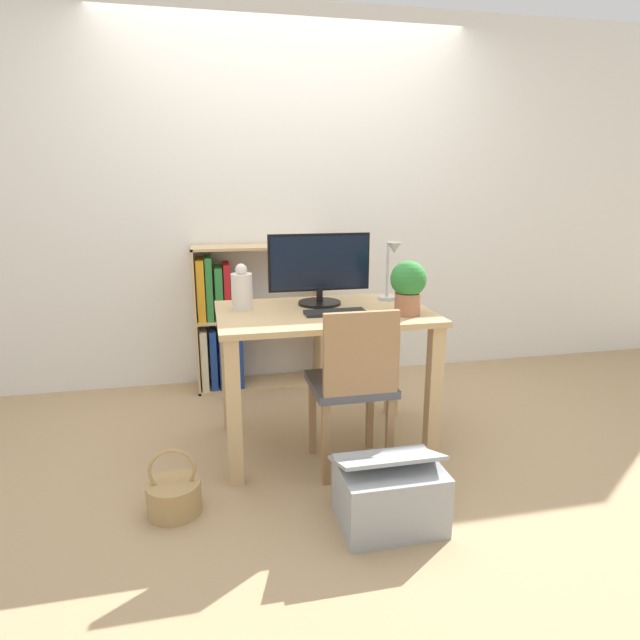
# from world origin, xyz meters

# --- Properties ---
(ground_plane) EXTENTS (10.00, 10.00, 0.00)m
(ground_plane) POSITION_xyz_m (0.00, 0.00, 0.00)
(ground_plane) COLOR tan
(wall_back) EXTENTS (8.00, 0.05, 2.60)m
(wall_back) POSITION_xyz_m (0.00, 1.16, 1.30)
(wall_back) COLOR silver
(wall_back) RESTS_ON ground_plane
(desk) EXTENTS (1.13, 0.73, 0.78)m
(desk) POSITION_xyz_m (0.00, 0.00, 0.62)
(desk) COLOR tan
(desk) RESTS_ON ground_plane
(monitor) EXTENTS (0.57, 0.24, 0.39)m
(monitor) POSITION_xyz_m (0.01, 0.15, 0.99)
(monitor) COLOR black
(monitor) RESTS_ON desk
(keyboard) EXTENTS (0.32, 0.12, 0.02)m
(keyboard) POSITION_xyz_m (0.04, -0.09, 0.78)
(keyboard) COLOR black
(keyboard) RESTS_ON desk
(vase) EXTENTS (0.11, 0.11, 0.25)m
(vase) POSITION_xyz_m (-0.42, 0.13, 0.88)
(vase) COLOR silver
(vase) RESTS_ON desk
(desk_lamp) EXTENTS (0.10, 0.19, 0.34)m
(desk_lamp) POSITION_xyz_m (0.42, 0.13, 0.98)
(desk_lamp) COLOR #B7B7BC
(desk_lamp) RESTS_ON desk
(potted_plant) EXTENTS (0.18, 0.18, 0.28)m
(potted_plant) POSITION_xyz_m (0.40, -0.18, 0.93)
(potted_plant) COLOR #9E6647
(potted_plant) RESTS_ON desk
(chair) EXTENTS (0.40, 0.40, 0.87)m
(chair) POSITION_xyz_m (0.08, -0.32, 0.48)
(chair) COLOR #4C4C51
(chair) RESTS_ON ground_plane
(bookshelf) EXTENTS (0.88, 0.28, 1.02)m
(bookshelf) POSITION_xyz_m (-0.44, 0.99, 0.47)
(bookshelf) COLOR tan
(bookshelf) RESTS_ON ground_plane
(basket) EXTENTS (0.24, 0.24, 0.31)m
(basket) POSITION_xyz_m (-0.80, -0.50, 0.08)
(basket) COLOR tan
(basket) RESTS_ON ground_plane
(storage_box) EXTENTS (0.44, 0.39, 0.34)m
(storage_box) POSITION_xyz_m (0.12, -0.78, 0.14)
(storage_box) COLOR #999EA3
(storage_box) RESTS_ON ground_plane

